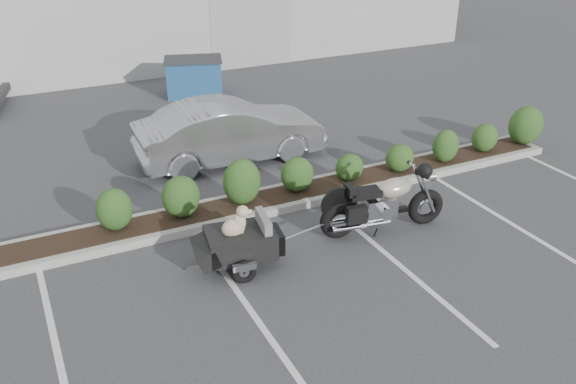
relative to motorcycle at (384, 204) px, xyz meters
name	(u,v)px	position (x,y,z in m)	size (l,w,h in m)	color
ground	(315,261)	(-1.59, -0.35, -0.56)	(90.00, 90.00, 0.00)	#38383A
planter_kerb	(307,193)	(-0.59, 1.85, -0.48)	(12.00, 1.00, 0.15)	#9E9E93
motorcycle	(384,204)	(0.00, 0.00, 0.00)	(2.42, 0.95, 1.39)	black
pet_trailer	(239,242)	(-2.78, 0.03, -0.07)	(1.95, 1.11, 1.15)	black
sedan	(230,132)	(-1.29, 4.23, 0.14)	(1.48, 4.25, 1.40)	#ADACB4
dumpster	(194,77)	(-0.46, 9.37, 0.01)	(1.96, 1.61, 1.11)	#1B4E87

